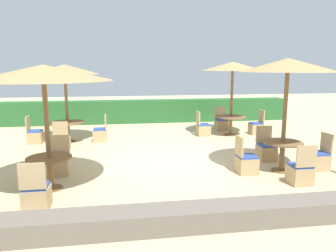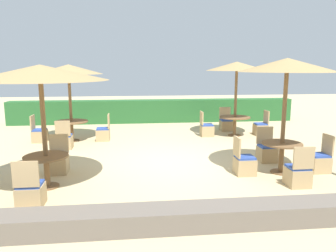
{
  "view_description": "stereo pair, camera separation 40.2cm",
  "coord_description": "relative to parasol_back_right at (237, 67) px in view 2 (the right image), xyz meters",
  "views": [
    {
      "loc": [
        -1.4,
        -8.45,
        2.59
      ],
      "look_at": [
        0.0,
        0.6,
        0.9
      ],
      "focal_mm": 35.0,
      "sensor_mm": 36.0,
      "label": 1
    },
    {
      "loc": [
        -1.0,
        -8.5,
        2.59
      ],
      "look_at": [
        0.0,
        0.6,
        0.9
      ],
      "focal_mm": 35.0,
      "sensor_mm": 36.0,
      "label": 2
    }
  ],
  "objects": [
    {
      "name": "stone_border",
      "position": [
        -2.8,
        -6.82,
        -2.38
      ],
      "size": [
        10.0,
        0.56,
        0.36
      ],
      "primitive_type": "cube",
      "color": "#6B6056",
      "rests_on": "ground_plane"
    },
    {
      "name": "patio_chair_back_left_east",
      "position": [
        -4.82,
        -0.29,
        -2.29
      ],
      "size": [
        0.46,
        0.46,
        0.93
      ],
      "rotation": [
        0.0,
        0.0,
        1.57
      ],
      "color": "tan",
      "rests_on": "ground_plane"
    },
    {
      "name": "parasol_back_left",
      "position": [
        -5.91,
        -0.24,
        -0.1
      ],
      "size": [
        2.28,
        2.28,
        2.63
      ],
      "color": "brown",
      "rests_on": "ground_plane"
    },
    {
      "name": "patio_chair_front_right_north",
      "position": [
        -0.15,
        -3.34,
        -2.29
      ],
      "size": [
        0.46,
        0.46,
        0.93
      ],
      "rotation": [
        0.0,
        0.0,
        3.14
      ],
      "color": "tan",
      "rests_on": "ground_plane"
    },
    {
      "name": "patio_chair_front_left_north",
      "position": [
        -5.63,
        -3.75,
        -2.29
      ],
      "size": [
        0.46,
        0.46,
        0.93
      ],
      "rotation": [
        0.0,
        0.0,
        3.14
      ],
      "color": "tan",
      "rests_on": "ground_plane"
    },
    {
      "name": "hedge_row",
      "position": [
        -2.8,
        3.35,
        -2.04
      ],
      "size": [
        13.0,
        0.7,
        1.04
      ],
      "primitive_type": "cube",
      "color": "#28602D",
      "rests_on": "ground_plane"
    },
    {
      "name": "patio_chair_back_right_east",
      "position": [
        1.04,
        0.02,
        -2.29
      ],
      "size": [
        0.46,
        0.46,
        0.93
      ],
      "rotation": [
        0.0,
        0.0,
        1.57
      ],
      "color": "tan",
      "rests_on": "ground_plane"
    },
    {
      "name": "patio_chair_front_right_south",
      "position": [
        -0.25,
        -5.25,
        -2.29
      ],
      "size": [
        0.46,
        0.46,
        0.93
      ],
      "color": "tan",
      "rests_on": "ground_plane"
    },
    {
      "name": "patio_chair_back_right_west",
      "position": [
        -1.07,
        0.04,
        -2.29
      ],
      "size": [
        0.46,
        0.46,
        0.93
      ],
      "rotation": [
        0.0,
        0.0,
        -1.57
      ],
      "color": "tan",
      "rests_on": "ground_plane"
    },
    {
      "name": "ground_plane",
      "position": [
        -2.8,
        -3.19,
        -2.56
      ],
      "size": [
        40.0,
        40.0,
        0.0
      ],
      "primitive_type": "plane",
      "color": "#C6B284"
    },
    {
      "name": "patio_chair_back_left_west",
      "position": [
        -7.0,
        -0.29,
        -2.29
      ],
      "size": [
        0.46,
        0.46,
        0.93
      ],
      "rotation": [
        0.0,
        0.0,
        -1.57
      ],
      "color": "tan",
      "rests_on": "ground_plane"
    },
    {
      "name": "patio_chair_front_left_south",
      "position": [
        -5.71,
        -5.7,
        -2.29
      ],
      "size": [
        0.46,
        0.46,
        0.93
      ],
      "color": "tan",
      "rests_on": "ground_plane"
    },
    {
      "name": "patio_chair_back_left_south",
      "position": [
        -5.94,
        -1.33,
        -2.29
      ],
      "size": [
        0.46,
        0.46,
        0.93
      ],
      "color": "tan",
      "rests_on": "ground_plane"
    },
    {
      "name": "patio_chair_front_right_west",
      "position": [
        -1.14,
        -4.35,
        -2.29
      ],
      "size": [
        0.46,
        0.46,
        0.93
      ],
      "rotation": [
        0.0,
        0.0,
        -1.57
      ],
      "color": "tan",
      "rests_on": "ground_plane"
    },
    {
      "name": "parasol_front_left",
      "position": [
        -5.66,
        -4.71,
        -0.11
      ],
      "size": [
        2.78,
        2.78,
        2.62
      ],
      "color": "brown",
      "rests_on": "ground_plane"
    },
    {
      "name": "round_table_back_right",
      "position": [
        0.0,
        0.0,
        -1.98
      ],
      "size": [
        1.13,
        1.13,
        0.72
      ],
      "color": "brown",
      "rests_on": "ground_plane"
    },
    {
      "name": "parasol_front_right",
      "position": [
        -0.21,
        -4.34,
        0.03
      ],
      "size": [
        2.28,
        2.28,
        2.77
      ],
      "color": "brown",
      "rests_on": "ground_plane"
    },
    {
      "name": "round_table_front_left",
      "position": [
        -5.66,
        -4.71,
        -2.03
      ],
      "size": [
        0.94,
        0.94,
        0.7
      ],
      "color": "brown",
      "rests_on": "ground_plane"
    },
    {
      "name": "round_table_back_left",
      "position": [
        -5.91,
        -0.24,
        -1.99
      ],
      "size": [
        1.14,
        1.14,
        0.7
      ],
      "color": "brown",
      "rests_on": "ground_plane"
    },
    {
      "name": "parasol_back_right",
      "position": [
        0.0,
        0.0,
        0.0
      ],
      "size": [
        2.25,
        2.25,
        2.74
      ],
      "color": "brown",
      "rests_on": "ground_plane"
    },
    {
      "name": "patio_chair_back_right_north",
      "position": [
        -0.03,
        1.03,
        -2.29
      ],
      "size": [
        0.46,
        0.46,
        0.93
      ],
      "rotation": [
        0.0,
        0.0,
        3.14
      ],
      "color": "tan",
      "rests_on": "ground_plane"
    },
    {
      "name": "round_table_front_right",
      "position": [
        -0.21,
        -4.34,
        -1.99
      ],
      "size": [
        0.96,
        0.96,
        0.75
      ],
      "color": "brown",
      "rests_on": "ground_plane"
    },
    {
      "name": "patio_chair_front_right_east",
      "position": [
        0.77,
        -4.36,
        -2.29
      ],
      "size": [
        0.46,
        0.46,
        0.93
      ],
      "rotation": [
        0.0,
        0.0,
        1.57
      ],
      "color": "tan",
      "rests_on": "ground_plane"
    }
  ]
}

